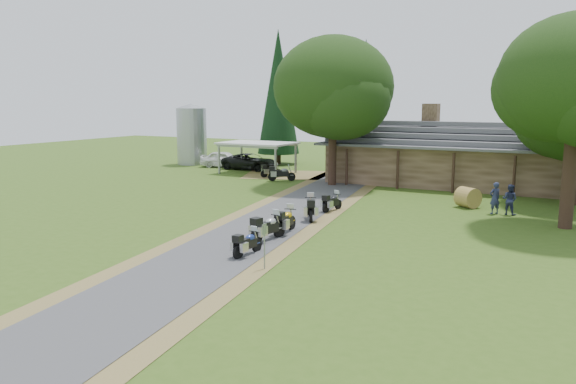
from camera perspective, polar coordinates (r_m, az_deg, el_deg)
The scene contains 22 objects.
ground at distance 25.46m, azimuth -5.96°, elevation -5.43°, with size 120.00×120.00×0.00m, color #385718.
driveway at distance 29.03m, azimuth -2.47°, elevation -3.55°, with size 46.00×46.00×0.00m, color #424144.
lodge at distance 45.38m, azimuth 17.58°, elevation 3.80°, with size 21.40×9.40×4.90m, color brown, non-canonical shape.
silo at distance 58.21m, azimuth -9.76°, elevation 5.82°, with size 3.02×3.02×6.14m, color gray.
carport at distance 50.13m, azimuth -3.11°, elevation 3.48°, with size 6.41×4.28×2.78m, color silver, non-canonical shape.
car_white_sedan at distance 55.12m, azimuth -6.50°, elevation 3.54°, with size 5.95×2.51×1.98m, color white.
car_dark_suv at distance 52.90m, azimuth -3.85°, elevation 3.50°, with size 5.93×2.53×2.27m, color black.
motorcycle_row_a at distance 23.66m, azimuth -4.12°, elevation -5.10°, with size 1.68×0.55×1.15m, color navy, non-canonical shape.
motorcycle_row_b at distance 26.03m, azimuth -2.04°, elevation -3.50°, with size 2.01×0.65×1.37m, color #A6AAAD, non-canonical shape.
motorcycle_row_c at distance 27.48m, azimuth -0.21°, elevation -2.83°, with size 1.98×0.65×1.36m, color gold, non-canonical shape.
motorcycle_row_d at distance 30.64m, azimuth 2.32°, elevation -1.54°, with size 2.02×0.66×1.38m, color #BF3C1F, non-canonical shape.
motorcycle_row_e at distance 33.07m, azimuth 4.51°, elevation -0.96°, with size 1.70×0.55×1.16m, color black, non-canonical shape.
motorcycle_carport_a at distance 47.79m, azimuth -1.69°, elevation 2.26°, with size 1.77×0.58×1.21m, color yellow, non-canonical shape.
motorcycle_carport_b at distance 45.37m, azimuth -0.64°, elevation 1.97°, with size 1.97×0.64×1.35m, color slate, non-canonical shape.
person_a at distance 34.21m, azimuth 20.29°, elevation -0.31°, with size 0.61×0.44×2.16m, color #292F51.
person_b at distance 34.27m, azimuth 21.61°, elevation -0.46°, with size 0.59×0.42×2.06m, color #292F51.
hay_bale at distance 35.80m, azimuth 17.80°, elevation -0.53°, with size 1.24×1.24×1.13m, color olive.
sign_post at distance 21.63m, azimuth -2.41°, elevation -5.55°, with size 0.33×0.05×1.81m, color gray, non-canonical shape.
oak_lodge_left at distance 42.87m, azimuth 4.60°, elevation 8.66°, with size 9.02×9.02×12.00m, color black, non-canonical shape.
oak_driveway at distance 31.36m, azimuth 27.10°, elevation 7.58°, with size 7.55×7.55×12.12m, color black, non-canonical shape.
cedar_near at distance 51.66m, azimuth 7.81°, elevation 8.64°, with size 3.72×3.72×11.89m, color black.
cedar_far at distance 57.22m, azimuth -0.99°, elevation 9.57°, with size 4.24×4.24×13.47m, color black.
Camera 1 is at (13.54, -20.57, 6.44)m, focal length 35.00 mm.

